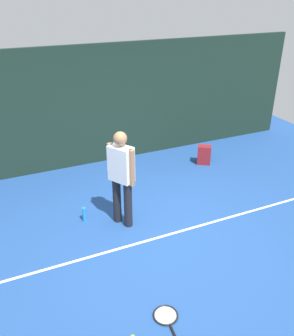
% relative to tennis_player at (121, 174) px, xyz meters
% --- Properties ---
extents(ground_plane, '(12.00, 12.00, 0.00)m').
position_rel_tennis_player_xyz_m(ground_plane, '(0.44, -0.43, -0.97)').
color(ground_plane, '#234C93').
extents(back_fence, '(10.00, 0.10, 2.65)m').
position_rel_tennis_player_xyz_m(back_fence, '(0.44, 2.57, 0.36)').
color(back_fence, '#192D23').
rests_on(back_fence, ground).
extents(court_line, '(9.00, 0.05, 0.00)m').
position_rel_tennis_player_xyz_m(court_line, '(0.44, -0.63, -0.96)').
color(court_line, white).
rests_on(court_line, ground).
extents(tennis_player, '(0.39, 0.47, 1.70)m').
position_rel_tennis_player_xyz_m(tennis_player, '(0.00, 0.00, 0.00)').
color(tennis_player, black).
rests_on(tennis_player, ground).
extents(tennis_racket, '(0.36, 0.63, 0.03)m').
position_rel_tennis_player_xyz_m(tennis_racket, '(-0.22, -2.11, -0.95)').
color(tennis_racket, black).
rests_on(tennis_racket, ground).
extents(backpack, '(0.37, 0.38, 0.44)m').
position_rel_tennis_player_xyz_m(backpack, '(2.55, 1.45, -0.76)').
color(backpack, maroon).
rests_on(backpack, ground).
extents(tennis_ball_by_fence, '(0.07, 0.07, 0.07)m').
position_rel_tennis_player_xyz_m(tennis_ball_by_fence, '(0.13, 0.82, -0.93)').
color(tennis_ball_by_fence, '#CCE033').
rests_on(tennis_ball_by_fence, ground).
extents(water_bottle, '(0.07, 0.07, 0.27)m').
position_rel_tennis_player_xyz_m(water_bottle, '(-0.60, 0.33, -0.83)').
color(water_bottle, '#268CD8').
rests_on(water_bottle, ground).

